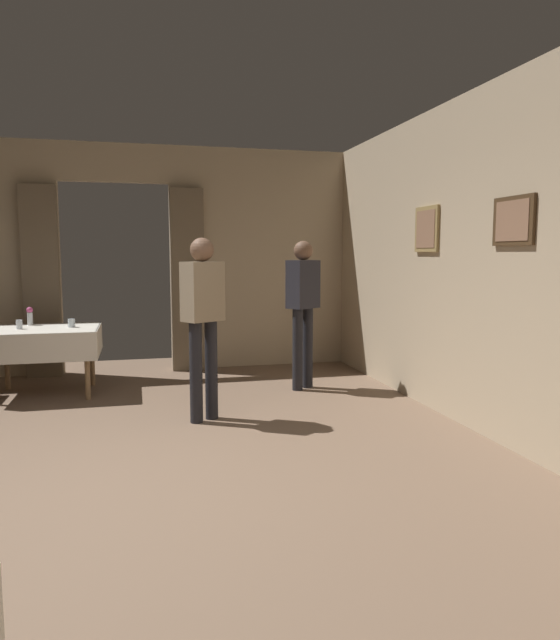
% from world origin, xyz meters
% --- Properties ---
extents(ground, '(10.08, 10.08, 0.00)m').
position_xyz_m(ground, '(0.00, 0.00, 0.00)').
color(ground, '#7A604C').
extents(wall_right, '(0.16, 8.40, 3.00)m').
position_xyz_m(wall_right, '(3.20, 0.00, 1.50)').
color(wall_right, tan).
rests_on(wall_right, ground).
extents(wall_back, '(6.40, 0.27, 3.00)m').
position_xyz_m(wall_back, '(0.00, 4.18, 1.51)').
color(wall_back, tan).
rests_on(wall_back, ground).
extents(dining_table_mid, '(1.18, 0.96, 0.75)m').
position_xyz_m(dining_table_mid, '(-0.76, 3.03, 0.64)').
color(dining_table_mid, olive).
rests_on(dining_table_mid, ground).
extents(flower_vase_mid, '(0.07, 0.07, 0.21)m').
position_xyz_m(flower_vase_mid, '(-0.96, 3.36, 0.86)').
color(flower_vase_mid, silver).
rests_on(flower_vase_mid, dining_table_mid).
extents(glass_mid_b, '(0.08, 0.08, 0.09)m').
position_xyz_m(glass_mid_b, '(-0.47, 3.06, 0.80)').
color(glass_mid_b, silver).
rests_on(glass_mid_b, dining_table_mid).
extents(glass_mid_c, '(0.07, 0.07, 0.10)m').
position_xyz_m(glass_mid_c, '(-1.01, 3.02, 0.80)').
color(glass_mid_c, silver).
rests_on(glass_mid_c, dining_table_mid).
extents(person_waiter_by_doorway, '(0.42, 0.38, 1.72)m').
position_xyz_m(person_waiter_by_doorway, '(2.11, 2.60, 1.02)').
color(person_waiter_by_doorway, black).
rests_on(person_waiter_by_doorway, ground).
extents(person_diner_standing_aside, '(0.42, 0.37, 1.72)m').
position_xyz_m(person_diner_standing_aside, '(0.84, 1.57, 1.02)').
color(person_diner_standing_aside, black).
rests_on(person_diner_standing_aside, ground).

